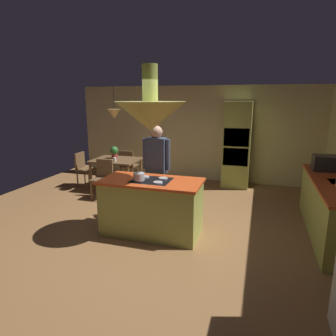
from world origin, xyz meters
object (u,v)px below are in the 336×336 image
cup_on_table (115,159)px  oven_tower (237,145)px  person_at_island (156,166)px  microwave_on_counter (326,163)px  chair_at_corner (84,167)px  kitchen_island (152,207)px  chair_by_back_wall (128,164)px  cooking_pot_on_cooktop (139,177)px  dining_table (116,163)px  potted_plant_on_table (114,152)px  chair_facing_island (103,176)px

cup_on_table → oven_tower: bearing=26.8°
person_at_island → microwave_on_counter: person_at_island is taller
chair_at_corner → microwave_on_counter: (5.47, -0.53, 0.56)m
kitchen_island → chair_by_back_wall: (-1.70, 2.77, 0.04)m
oven_tower → cooking_pot_on_cooktop: (-1.26, -3.37, -0.07)m
kitchen_island → chair_at_corner: bearing=141.4°
oven_tower → dining_table: 3.05m
oven_tower → potted_plant_on_table: bearing=-160.2°
oven_tower → chair_at_corner: size_ratio=2.47×
dining_table → potted_plant_on_table: size_ratio=3.68×
person_at_island → chair_facing_island: size_ratio=2.01×
chair_by_back_wall → cooking_pot_on_cooktop: 3.33m
kitchen_island → chair_facing_island: 2.22m
chair_at_corner → dining_table: bearing=-90.0°
microwave_on_counter → dining_table: bearing=173.3°
kitchen_island → chair_by_back_wall: size_ratio=1.90×
dining_table → chair_at_corner: bearing=-180.0°
chair_facing_island → cooking_pot_on_cooktop: 2.25m
person_at_island → chair_at_corner: (-2.48, 1.41, -0.50)m
cup_on_table → dining_table: bearing=110.0°
dining_table → person_at_island: size_ratio=0.63×
chair_by_back_wall → chair_at_corner: same height
chair_facing_island → microwave_on_counter: bearing=1.8°
chair_at_corner → potted_plant_on_table: (0.84, 0.10, 0.42)m
cup_on_table → cooking_pot_on_cooktop: (1.46, -2.00, 0.20)m
potted_plant_on_table → microwave_on_counter: (4.63, -0.63, 0.14)m
kitchen_island → oven_tower: size_ratio=0.77×
chair_by_back_wall → microwave_on_counter: 4.73m
chair_by_back_wall → cup_on_table: (0.08, -0.90, 0.30)m
chair_by_back_wall → chair_at_corner: bearing=35.9°
person_at_island → cooking_pot_on_cooktop: 0.82m
chair_by_back_wall → potted_plant_on_table: (-0.09, -0.58, 0.42)m
chair_facing_island → cup_on_table: (0.08, 0.45, 0.30)m
chair_by_back_wall → potted_plant_on_table: 0.72m
cooking_pot_on_cooktop → kitchen_island: bearing=39.1°
kitchen_island → oven_tower: oven_tower is taller
kitchen_island → potted_plant_on_table: potted_plant_on_table is taller
dining_table → cooking_pot_on_cooktop: cooking_pot_on_cooktop is taller
potted_plant_on_table → cooking_pot_on_cooktop: 2.85m
kitchen_island → cup_on_table: 2.50m
chair_by_back_wall → microwave_on_counter: (4.54, -1.21, 0.56)m
kitchen_island → person_at_island: bearing=102.4°
cup_on_table → microwave_on_counter: 4.48m
oven_tower → person_at_island: (-1.25, -2.56, -0.07)m
cup_on_table → cooking_pot_on_cooktop: bearing=-54.0°
kitchen_island → oven_tower: (1.10, 3.24, 0.61)m
potted_plant_on_table → chair_by_back_wall: bearing=80.8°
dining_table → person_at_island: person_at_island is taller
person_at_island → cooking_pot_on_cooktop: bearing=-90.6°
kitchen_island → microwave_on_counter: 3.30m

